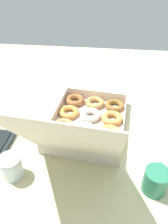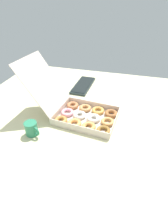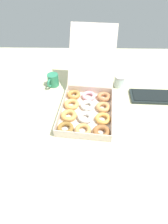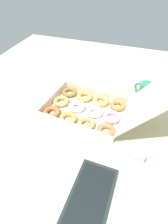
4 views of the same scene
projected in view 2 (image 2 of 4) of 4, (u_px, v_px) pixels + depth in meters
ground_plane at (82, 123)px, 119.02cm from camera, size 180.00×180.00×2.00cm
donut_box at (81, 113)px, 120.12cm from camera, size 36.57×66.62×38.25cm
keyboard at (83, 85)px, 161.21cm from camera, size 36.43×15.47×2.20cm
coffee_mug at (32, 129)px, 105.98cm from camera, size 7.73×10.86×8.74cm
glass_jar at (60, 93)px, 143.10cm from camera, size 7.54×7.54×8.28cm
paper_napkin at (136, 139)px, 104.70cm from camera, size 14.63×12.45×0.15cm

